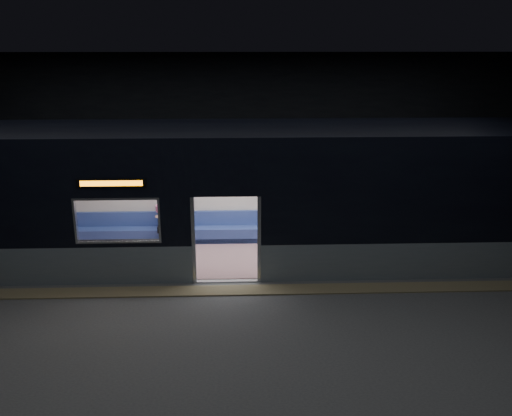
{
  "coord_description": "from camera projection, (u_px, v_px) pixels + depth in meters",
  "views": [
    {
      "loc": [
        0.24,
        -10.41,
        5.31
      ],
      "look_at": [
        0.72,
        2.3,
        1.39
      ],
      "focal_mm": 38.0,
      "sensor_mm": 36.0,
      "label": 1
    }
  ],
  "objects": [
    {
      "name": "passenger",
      "position": [
        166.0,
        216.0,
        14.59
      ],
      "size": [
        0.45,
        0.72,
        1.39
      ],
      "rotation": [
        0.0,
        0.0,
        0.18
      ],
      "color": "black",
      "rests_on": "metro_car"
    },
    {
      "name": "station_envelope",
      "position": [
        223.0,
        131.0,
        10.42
      ],
      "size": [
        24.0,
        14.0,
        5.0
      ],
      "color": "black",
      "rests_on": "station_floor"
    },
    {
      "name": "tactile_strip",
      "position": [
        227.0,
        290.0,
        12.02
      ],
      "size": [
        22.8,
        0.5,
        0.03
      ],
      "primitive_type": "cube",
      "color": "#8C7F59",
      "rests_on": "station_floor"
    },
    {
      "name": "handbag",
      "position": [
        166.0,
        223.0,
        14.41
      ],
      "size": [
        0.34,
        0.32,
        0.14
      ],
      "primitive_type": "cube",
      "rotation": [
        0.0,
        0.0,
        -0.4
      ],
      "color": "black",
      "rests_on": "passenger"
    },
    {
      "name": "metro_car",
      "position": [
        227.0,
        188.0,
        13.39
      ],
      "size": [
        18.0,
        3.04,
        3.35
      ],
      "color": "gray",
      "rests_on": "station_floor"
    },
    {
      "name": "transit_map",
      "position": [
        301.0,
        187.0,
        14.81
      ],
      "size": [
        1.05,
        0.03,
        0.68
      ],
      "primitive_type": "cube",
      "color": "white",
      "rests_on": "metro_car"
    },
    {
      "name": "station_floor",
      "position": [
        226.0,
        303.0,
        11.5
      ],
      "size": [
        24.0,
        14.0,
        0.01
      ],
      "primitive_type": "cube",
      "color": "#47494C",
      "rests_on": "ground"
    }
  ]
}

